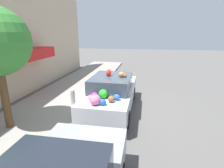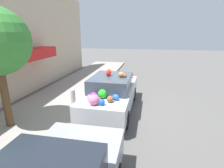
# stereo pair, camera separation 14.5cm
# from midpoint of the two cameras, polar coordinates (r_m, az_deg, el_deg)

# --- Properties ---
(ground_plane) EXTENTS (60.00, 60.00, 0.00)m
(ground_plane) POSITION_cam_midpoint_polar(r_m,az_deg,el_deg) (7.67, 0.10, -8.37)
(ground_plane) COLOR #565451
(sidewalk_curb) EXTENTS (24.00, 3.20, 0.13)m
(sidewalk_curb) POSITION_cam_midpoint_polar(r_m,az_deg,el_deg) (8.57, -17.98, -6.03)
(sidewalk_curb) COLOR gray
(sidewalk_curb) RESTS_ON ground
(building_facade) EXTENTS (18.00, 1.20, 5.87)m
(building_facade) POSITION_cam_midpoint_polar(r_m,az_deg,el_deg) (9.36, -31.58, 12.15)
(building_facade) COLOR #C6B293
(building_facade) RESTS_ON ground
(fire_hydrant) EXTENTS (0.20, 0.20, 0.70)m
(fire_hydrant) POSITION_cam_midpoint_polar(r_m,az_deg,el_deg) (8.04, -12.08, -3.94)
(fire_hydrant) COLOR #B2B2B7
(fire_hydrant) RESTS_ON sidewalk_curb
(art_car) EXTENTS (4.44, 1.78, 1.81)m
(art_car) POSITION_cam_midpoint_polar(r_m,az_deg,el_deg) (7.31, 0.47, -2.90)
(art_car) COLOR #B7BABF
(art_car) RESTS_ON ground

